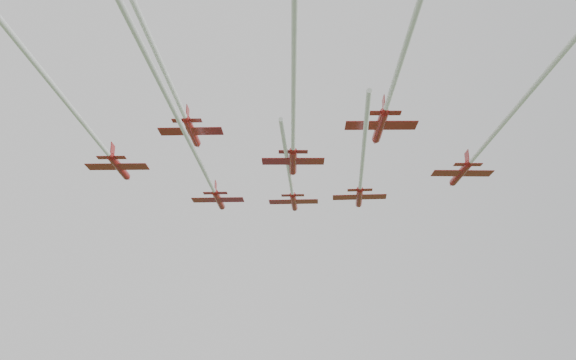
{
  "coord_description": "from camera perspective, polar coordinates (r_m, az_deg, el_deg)",
  "views": [
    {
      "loc": [
        -12.7,
        -99.87,
        18.77
      ],
      "look_at": [
        -1.84,
        -3.64,
        51.16
      ],
      "focal_mm": 40.0,
      "sensor_mm": 36.0,
      "label": 1
    }
  ],
  "objects": [
    {
      "name": "jet_row2_left",
      "position": [
        92.45,
        -7.86,
        1.61
      ],
      "size": [
        14.33,
        68.54,
        2.63
      ],
      "rotation": [
        0.0,
        0.0,
        -0.15
      ],
      "color": "#A41718"
    },
    {
      "name": "jet_row3_right",
      "position": [
        86.61,
        17.79,
        3.85
      ],
      "size": [
        9.84,
        60.83,
        2.7
      ],
      "rotation": [
        0.0,
        0.0,
        -0.09
      ],
      "color": "#A41718"
    },
    {
      "name": "jet_row4_left",
      "position": [
        79.07,
        -9.95,
        7.37
      ],
      "size": [
        10.98,
        49.6,
        2.61
      ],
      "rotation": [
        0.0,
        0.0,
        -0.14
      ],
      "color": "#A41718"
    },
    {
      "name": "jet_lead",
      "position": [
        111.89,
        0.31,
        -0.67
      ],
      "size": [
        11.17,
        43.95,
        2.74
      ],
      "rotation": [
        0.0,
        0.0,
        -0.17
      ],
      "color": "#A41718"
    },
    {
      "name": "jet_row3_mid",
      "position": [
        86.8,
        0.49,
        4.66
      ],
      "size": [
        11.04,
        57.25,
        2.87
      ],
      "rotation": [
        0.0,
        0.0,
        -0.12
      ],
      "color": "#A41718"
    },
    {
      "name": "jet_row2_right",
      "position": [
        96.31,
        6.5,
        0.08
      ],
      "size": [
        12.0,
        44.21,
        2.6
      ],
      "rotation": [
        0.0,
        0.0,
        -0.19
      ],
      "color": "#A41718"
    },
    {
      "name": "jet_row3_left",
      "position": [
        89.08,
        -17.24,
        4.23
      ],
      "size": [
        12.1,
        59.42,
        2.81
      ],
      "rotation": [
        0.0,
        0.0,
        -0.13
      ],
      "color": "#A41718"
    },
    {
      "name": "jet_row4_right",
      "position": [
        77.91,
        8.96,
        7.18
      ],
      "size": [
        9.6,
        43.68,
        2.81
      ],
      "rotation": [
        0.0,
        0.0,
        -0.12
      ],
      "color": "#A41718"
    }
  ]
}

